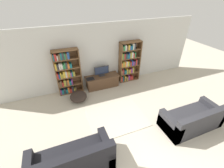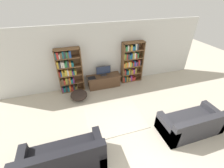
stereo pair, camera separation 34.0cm
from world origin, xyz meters
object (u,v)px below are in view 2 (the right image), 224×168
object	(u,v)px
bookshelf_right	(131,63)
television	(103,71)
bookshelf_left	(69,71)
couch_right_sofa	(191,124)
beanbag_ottoman	(79,95)
couch_left_sectional	(64,159)
laptop	(91,78)
tv_stand	(104,81)

from	to	relation	value
bookshelf_right	television	bearing A→B (deg)	-176.15
bookshelf_left	television	bearing A→B (deg)	-3.58
couch_right_sofa	beanbag_ottoman	distance (m)	3.93
bookshelf_right	couch_left_sectional	size ratio (longest dim) A/B	0.97
laptop	beanbag_ottoman	world-z (taller)	laptop
tv_stand	couch_left_sectional	world-z (taller)	couch_left_sectional
tv_stand	couch_right_sofa	size ratio (longest dim) A/B	0.79
couch_left_sectional	beanbag_ottoman	distance (m)	2.66
bookshelf_right	tv_stand	size ratio (longest dim) A/B	1.28
bookshelf_left	television	distance (m)	1.40
bookshelf_left	bookshelf_right	bearing A→B (deg)	-0.03
tv_stand	laptop	size ratio (longest dim) A/B	4.41
bookshelf_left	bookshelf_right	xyz separation A→B (m)	(2.66, -0.00, 0.00)
bookshelf_right	laptop	distance (m)	1.86
laptop	beanbag_ottoman	size ratio (longest dim) A/B	0.50
tv_stand	television	size ratio (longest dim) A/B	2.29
beanbag_ottoman	bookshelf_left	bearing A→B (deg)	108.42
bookshelf_left	beanbag_ottoman	distance (m)	1.03
tv_stand	laptop	world-z (taller)	laptop
couch_left_sectional	beanbag_ottoman	size ratio (longest dim) A/B	2.95
tv_stand	couch_left_sectional	xyz separation A→B (m)	(-1.79, -3.15, 0.05)
couch_right_sofa	beanbag_ottoman	bearing A→B (deg)	139.19
beanbag_ottoman	couch_left_sectional	bearing A→B (deg)	-103.85
bookshelf_right	couch_left_sectional	bearing A→B (deg)	-133.11
bookshelf_left	couch_right_sofa	xyz separation A→B (m)	(3.21, -3.27, -0.62)
couch_right_sofa	laptop	bearing A→B (deg)	127.38
television	beanbag_ottoman	world-z (taller)	television
couch_right_sofa	tv_stand	bearing A→B (deg)	120.07
bookshelf_right	television	size ratio (longest dim) A/B	2.93
television	couch_left_sectional	bearing A→B (deg)	-119.34
television	couch_left_sectional	distance (m)	3.69
television	bookshelf_right	bearing A→B (deg)	3.85
tv_stand	laptop	distance (m)	0.61
couch_right_sofa	beanbag_ottoman	world-z (taller)	couch_right_sofa
bookshelf_left	couch_right_sofa	bearing A→B (deg)	-45.53
laptop	bookshelf_left	bearing A→B (deg)	167.76
beanbag_ottoman	laptop	bearing A→B (deg)	39.61
bookshelf_left	beanbag_ottoman	size ratio (longest dim) A/B	2.85
bookshelf_right	beanbag_ottoman	bearing A→B (deg)	-164.00
bookshelf_left	beanbag_ottoman	bearing A→B (deg)	-71.58
television	beanbag_ottoman	size ratio (longest dim) A/B	0.97
bookshelf_right	laptop	xyz separation A→B (m)	(-1.81, -0.18, -0.36)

